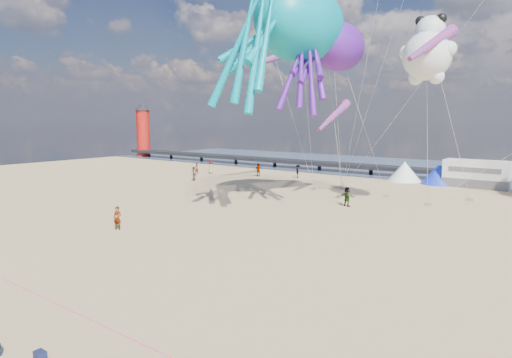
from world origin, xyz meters
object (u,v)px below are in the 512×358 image
Objects in this scene: kite_octopus_teal at (300,23)px; sandbag_e at (342,189)px; beachgoer_4 at (347,197)px; windsock_mid at (432,44)px; beachgoer_2 at (298,171)px; beachgoer_5 at (197,169)px; tent_blue at (439,174)px; kite_panda at (427,56)px; beachgoer_1 at (194,174)px; motorhome_0 at (476,174)px; windsock_left at (275,57)px; sandbag_d at (470,200)px; standing_person at (117,218)px; tent_white at (404,171)px; lighthouse at (143,133)px; windsock_right at (333,116)px; sandbag_a at (314,189)px; sandbag_b at (386,196)px; sandbag_c at (428,204)px; beachgoer_0 at (211,167)px; cooler_navy at (40,356)px; beachgoer_3 at (258,170)px; kite_octopus_purple at (338,46)px.

sandbag_e is at bearing 118.27° from kite_octopus_teal.
beachgoer_4 is 0.28× the size of windsock_mid.
beachgoer_5 is (-13.16, -4.93, -0.10)m from beachgoer_2.
kite_panda is at bearing -78.63° from tent_blue.
motorhome_0 is at bearing 41.28° from beachgoer_1.
sandbag_d is at bearing 30.60° from windsock_left.
motorhome_0 is 4.12× the size of standing_person.
tent_white is 36.44m from standing_person.
lighthouse is at bearing 157.16° from kite_panda.
windsock_right is at bearing -109.62° from tent_blue.
sandbag_a is (19.55, -1.95, -0.63)m from beachgoer_5.
beachgoer_4 is 3.37× the size of sandbag_d.
beachgoer_2 is 1.13× the size of beachgoer_5.
beachgoer_4 is at bearing 4.68° from beachgoer_1.
lighthouse is 18.00× the size of sandbag_b.
windsock_mid is (1.18, -4.93, 12.91)m from sandbag_c.
beachgoer_1 is (33.61, -19.34, -3.66)m from lighthouse.
beachgoer_4 is at bearing -22.04° from lighthouse.
motorhome_0 is 22.08m from windsock_mid.
windsock_left reaches higher than windsock_mid.
motorhome_0 is 3.83× the size of beachgoer_0.
tent_blue is 16.64m from beachgoer_2.
windsock_mid is (4.28, -18.84, 11.82)m from tent_blue.
standing_person is 22.18m from windsock_right.
cooler_navy is (5.41, -47.61, -1.05)m from tent_white.
kite_octopus_teal reaches higher than motorhome_0.
beachgoer_0 is 29.57m from kite_octopus_teal.
tent_white is 1.00× the size of tent_blue.
beachgoer_1 is 1.00× the size of beachgoer_3.
windsock_mid reaches higher than beachgoer_4.
beachgoer_0 reaches higher than beachgoer_1.
lighthouse reaches higher than standing_person.
lighthouse is 2.25× the size of tent_white.
sandbag_a is (6.39, -6.88, -0.73)m from beachgoer_2.
kite_panda is (27.87, -1.93, 11.55)m from beachgoer_1.
kite_octopus_purple is (-7.20, -3.67, 13.67)m from sandbag_c.
sandbag_c is (61.10, -17.91, -4.39)m from lighthouse.
sandbag_a and sandbag_d have the same top height.
beachgoer_0 reaches higher than sandbag_d.
sandbag_e is at bearing -136.33° from motorhome_0.
lighthouse is 5.34× the size of beachgoer_1.
tent_white is 25.66m from kite_octopus_teal.
windsock_mid is at bearing -25.73° from sandbag_a.
standing_person is 23.40m from kite_octopus_purple.
kite_panda reaches higher than sandbag_c.
kite_panda is (4.91, -5.35, 12.28)m from sandbag_b.
tent_blue is 0.66× the size of windsock_mid.
beachgoer_5 reaches higher than sandbag_d.
kite_octopus_purple is at bearing -114.74° from motorhome_0.
tent_white is 12.24m from sandbag_b.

